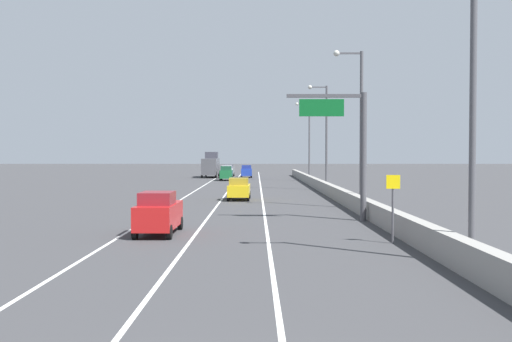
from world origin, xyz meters
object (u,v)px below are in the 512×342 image
at_px(lamp_post_right_fourth, 306,136).
at_px(overhead_sign_gantry, 349,140).
at_px(speed_advisory_sign, 391,203).
at_px(car_green_4, 224,173).
at_px(lamp_post_right_third, 322,131).
at_px(car_red_5, 156,213).
at_px(car_yellow_2, 237,189).
at_px(lamp_post_right_second, 356,119).
at_px(lamp_post_right_near, 464,83).
at_px(box_truck, 209,166).
at_px(car_blue_1, 244,171).
at_px(car_gray_0, 227,170).
at_px(car_white_3, 225,172).

bearing_deg(lamp_post_right_fourth, overhead_sign_gantry, -92.16).
height_order(speed_advisory_sign, car_green_4, speed_advisory_sign).
relative_size(lamp_post_right_third, car_green_4, 2.44).
bearing_deg(speed_advisory_sign, car_red_5, 164.89).
bearing_deg(car_yellow_2, speed_advisory_sign, -73.02).
relative_size(lamp_post_right_second, car_red_5, 2.53).
height_order(lamp_post_right_near, lamp_post_right_second, same).
relative_size(car_red_5, box_truck, 0.53).
distance_m(lamp_post_right_second, car_yellow_2, 12.92).
bearing_deg(speed_advisory_sign, lamp_post_right_third, 87.91).
distance_m(overhead_sign_gantry, speed_advisory_sign, 9.23).
height_order(overhead_sign_gantry, lamp_post_right_second, lamp_post_right_second).
xyz_separation_m(overhead_sign_gantry, car_yellow_2, (-6.99, 15.61, -3.78)).
distance_m(lamp_post_right_near, car_yellow_2, 30.98).
xyz_separation_m(speed_advisory_sign, lamp_post_right_third, (1.39, 37.97, 4.66)).
relative_size(overhead_sign_gantry, car_blue_1, 1.65).
height_order(overhead_sign_gantry, speed_advisory_sign, overhead_sign_gantry).
xyz_separation_m(speed_advisory_sign, car_gray_0, (-10.71, 76.62, -0.72)).
relative_size(car_white_3, car_green_4, 1.00).
bearing_deg(car_gray_0, car_yellow_2, -86.41).
bearing_deg(car_blue_1, car_green_4, -104.74).
relative_size(speed_advisory_sign, lamp_post_right_second, 0.27).
height_order(car_blue_1, car_yellow_2, car_blue_1).
distance_m(lamp_post_right_second, lamp_post_right_third, 21.40).
distance_m(lamp_post_right_fourth, box_truck, 20.70).
bearing_deg(lamp_post_right_third, lamp_post_right_near, -89.92).
relative_size(speed_advisory_sign, car_blue_1, 0.66).
relative_size(speed_advisory_sign, car_green_4, 0.65).
distance_m(speed_advisory_sign, car_white_3, 71.00).
bearing_deg(car_white_3, car_gray_0, 90.16).
height_order(car_yellow_2, box_truck, box_truck).
distance_m(lamp_post_right_third, car_gray_0, 40.86).
height_order(overhead_sign_gantry, lamp_post_right_near, lamp_post_right_near).
height_order(speed_advisory_sign, lamp_post_right_fourth, lamp_post_right_fourth).
distance_m(overhead_sign_gantry, lamp_post_right_third, 29.35).
height_order(car_yellow_2, car_white_3, car_white_3).
bearing_deg(overhead_sign_gantry, car_yellow_2, 114.12).
bearing_deg(lamp_post_right_second, car_red_5, -131.38).
bearing_deg(car_green_4, overhead_sign_gantry, -79.32).
bearing_deg(car_gray_0, overhead_sign_gantry, -81.40).
relative_size(car_yellow_2, box_truck, 0.48).
bearing_deg(lamp_post_right_second, lamp_post_right_near, -89.67).
bearing_deg(lamp_post_right_fourth, lamp_post_right_third, -90.22).
distance_m(overhead_sign_gantry, lamp_post_right_near, 13.79).
height_order(speed_advisory_sign, car_gray_0, speed_advisory_sign).
bearing_deg(car_yellow_2, lamp_post_right_second, -41.56).
height_order(lamp_post_right_near, lamp_post_right_fourth, same).
xyz_separation_m(lamp_post_right_fourth, car_blue_1, (-9.05, 12.58, -5.39)).
bearing_deg(lamp_post_right_third, car_white_3, 110.56).
xyz_separation_m(car_red_5, box_truck, (-2.82, 70.00, 0.90)).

